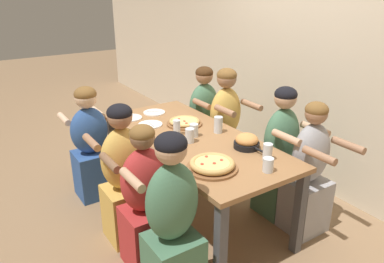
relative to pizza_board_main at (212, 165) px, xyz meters
The scene contains 23 objects.
ground_plane 1.01m from the pizza_board_main, 160.20° to the left, with size 18.00×18.00×0.00m, color #896B4C.
restaurant_back_panel 1.88m from the pizza_board_main, 110.27° to the left, with size 10.00×0.06×3.20m, color beige.
dining_table 0.64m from the pizza_board_main, 160.20° to the left, with size 1.99×0.89×0.76m.
pizza_board_main is the anchor object (origin of this frame).
pizza_board_second 0.94m from the pizza_board_main, 160.23° to the left, with size 0.34×0.34×0.05m.
skillet_bowl 0.48m from the pizza_board_main, 108.11° to the left, with size 0.31×0.21×0.12m.
empty_plate_a 1.36m from the pizza_board_main, behind, with size 0.22×0.22×0.02m.
empty_plate_b 1.32m from the pizza_board_main, behind, with size 0.22×0.22×0.02m.
empty_plate_c 1.05m from the pizza_board_main, behind, with size 0.23×0.23×0.02m.
drinking_glass_a 0.71m from the pizza_board_main, behind, with size 0.06×0.06×0.14m.
drinking_glass_b 0.45m from the pizza_board_main, 75.89° to the left, with size 0.07×0.07×0.13m.
drinking_glass_c 0.40m from the pizza_board_main, 51.67° to the left, with size 0.08×0.08×0.10m.
drinking_glass_d 0.52m from the pizza_board_main, 165.37° to the left, with size 0.08×0.08×0.12m.
drinking_glass_e 0.64m from the pizza_board_main, 158.62° to the left, with size 0.08×0.08×0.12m.
drinking_glass_f 0.72m from the pizza_board_main, 139.56° to the left, with size 0.08×0.08×0.15m.
diner_far_left 1.63m from the pizza_board_main, 147.08° to the left, with size 0.51×0.40×1.17m.
diner_near_left 1.48m from the pizza_board_main, 161.91° to the right, with size 0.51×0.40×1.14m.
diner_far_midleft 1.32m from the pizza_board_main, 137.58° to the left, with size 0.51×0.40×1.22m.
diner_far_right 0.93m from the pizza_board_main, 78.79° to the left, with size 0.51×0.40×1.17m.
diner_near_center 0.77m from the pizza_board_main, 141.89° to the right, with size 0.51×0.40×1.18m.
diner_near_right 0.54m from the pizza_board_main, 66.96° to the right, with size 0.51×0.40×1.21m.
diner_near_midright 0.57m from the pizza_board_main, 113.44° to the right, with size 0.51×0.40×1.14m.
diner_far_midright 0.92m from the pizza_board_main, 100.09° to the left, with size 0.51×0.40×1.21m.
Camera 1 is at (2.54, -1.66, 2.03)m, focal length 35.00 mm.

